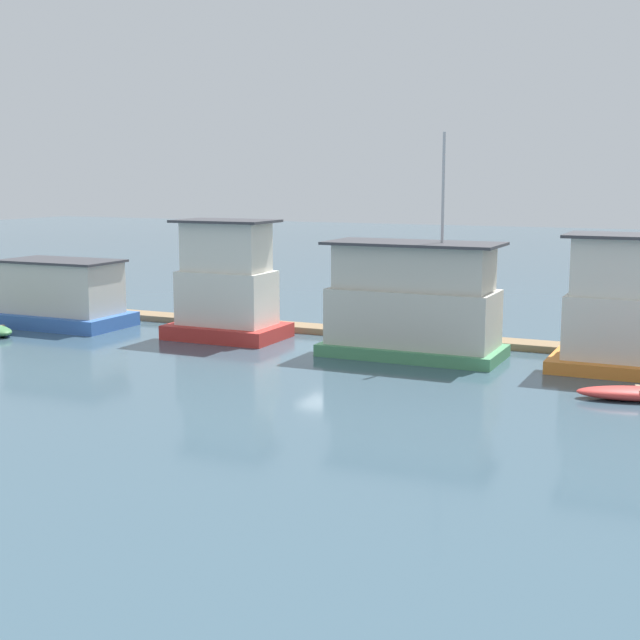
% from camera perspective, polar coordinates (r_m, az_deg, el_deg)
% --- Properties ---
extents(ground_plane, '(200.00, 200.00, 0.00)m').
position_cam_1_polar(ground_plane, '(39.10, 0.61, -1.81)').
color(ground_plane, '#385160').
extents(dock_walkway, '(42.40, 1.47, 0.30)m').
position_cam_1_polar(dock_walkway, '(42.22, 2.53, -0.79)').
color(dock_walkway, '#846B4C').
rests_on(dock_walkway, ground_plane).
extents(houseboat_blue, '(6.56, 3.83, 3.35)m').
position_cam_1_polar(houseboat_blue, '(46.53, -16.15, 1.52)').
color(houseboat_blue, '#3866B7').
rests_on(houseboat_blue, ground_plane).
extents(houseboat_red, '(5.24, 3.51, 5.50)m').
position_cam_1_polar(houseboat_red, '(41.41, -5.99, 2.08)').
color(houseboat_red, red).
rests_on(houseboat_red, ground_plane).
extents(houseboat_green, '(7.49, 3.56, 9.20)m').
position_cam_1_polar(houseboat_green, '(37.21, 5.97, 1.03)').
color(houseboat_green, '#4C9360').
rests_on(houseboat_green, ground_plane).
extents(dinghy_red, '(4.28, 2.19, 0.47)m').
position_cam_1_polar(dinghy_red, '(31.88, 19.77, -4.46)').
color(dinghy_red, red).
rests_on(dinghy_red, ground_plane).
extents(mooring_post_near_right, '(0.23, 0.23, 1.30)m').
position_cam_1_polar(mooring_post_near_right, '(48.72, -14.13, 0.86)').
color(mooring_post_near_right, brown).
rests_on(mooring_post_near_right, ground_plane).
extents(mooring_post_far_left, '(0.28, 0.28, 1.69)m').
position_cam_1_polar(mooring_post_far_left, '(39.89, 7.25, -0.43)').
color(mooring_post_far_left, '#846B4C').
rests_on(mooring_post_far_left, ground_plane).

